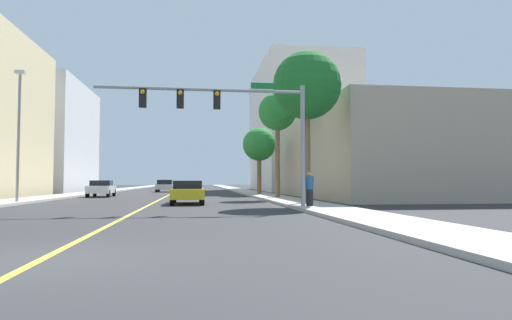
% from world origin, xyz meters
% --- Properties ---
extents(ground, '(192.00, 192.00, 0.00)m').
position_xyz_m(ground, '(0.00, 42.00, 0.00)').
color(ground, '#2D2D30').
extents(sidewalk_left, '(2.59, 168.00, 0.15)m').
position_xyz_m(sidewalk_left, '(-8.33, 42.00, 0.07)').
color(sidewalk_left, '#B2ADA3').
rests_on(sidewalk_left, ground).
extents(sidewalk_right, '(2.59, 168.00, 0.15)m').
position_xyz_m(sidewalk_right, '(8.33, 42.00, 0.07)').
color(sidewalk_right, '#B2ADA3').
rests_on(sidewalk_right, ground).
extents(lane_marking_center, '(0.16, 144.00, 0.01)m').
position_xyz_m(lane_marking_center, '(0.00, 42.00, 0.00)').
color(lane_marking_center, yellow).
rests_on(lane_marking_center, ground).
extents(building_left_far, '(12.53, 16.32, 13.00)m').
position_xyz_m(building_left_far, '(-17.30, 47.75, 6.50)').
color(building_left_far, silver).
rests_on(building_left_far, ground).
extents(building_right_near, '(17.95, 21.89, 6.72)m').
position_xyz_m(building_right_near, '(20.01, 26.45, 3.36)').
color(building_right_near, tan).
rests_on(building_right_near, ground).
extents(building_right_far, '(11.34, 21.91, 17.10)m').
position_xyz_m(building_right_far, '(16.70, 52.27, 8.55)').
color(building_right_far, silver).
rests_on(building_right_far, ground).
extents(traffic_signal_mast, '(9.47, 0.36, 5.68)m').
position_xyz_m(traffic_signal_mast, '(4.13, 11.96, 4.43)').
color(traffic_signal_mast, gray).
rests_on(traffic_signal_mast, sidewalk_right).
extents(street_lamp, '(0.56, 0.28, 7.52)m').
position_xyz_m(street_lamp, '(-7.53, 18.68, 4.33)').
color(street_lamp, gray).
rests_on(street_lamp, sidewalk_left).
extents(palm_near, '(3.76, 3.76, 8.30)m').
position_xyz_m(palm_near, '(8.54, 15.46, 6.52)').
color(palm_near, brown).
rests_on(palm_near, sidewalk_right).
extents(palm_mid, '(2.80, 2.80, 7.67)m').
position_xyz_m(palm_mid, '(8.42, 23.69, 6.31)').
color(palm_mid, brown).
rests_on(palm_mid, sidewalk_right).
extents(palm_far, '(3.04, 3.04, 6.05)m').
position_xyz_m(palm_far, '(8.24, 31.92, 4.62)').
color(palm_far, brown).
rests_on(palm_far, sidewalk_right).
extents(car_silver, '(2.00, 4.03, 1.45)m').
position_xyz_m(car_silver, '(-1.19, 45.62, 0.75)').
color(car_silver, '#BCBCC1').
rests_on(car_silver, ground).
extents(car_white, '(1.92, 4.10, 1.36)m').
position_xyz_m(car_white, '(-5.24, 29.88, 0.71)').
color(car_white, white).
rests_on(car_white, ground).
extents(car_yellow, '(1.88, 4.54, 1.33)m').
position_xyz_m(car_yellow, '(2.05, 17.77, 0.69)').
color(car_yellow, gold).
rests_on(car_yellow, ground).
extents(pedestrian, '(0.38, 0.38, 1.60)m').
position_xyz_m(pedestrian, '(7.80, 12.17, 0.94)').
color(pedestrian, black).
rests_on(pedestrian, sidewalk_right).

